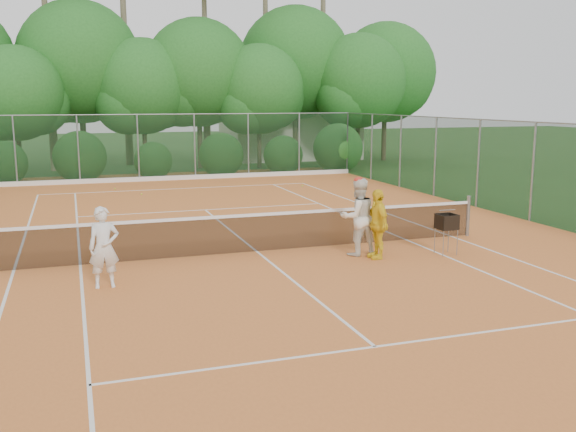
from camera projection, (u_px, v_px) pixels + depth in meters
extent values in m
plane|color=#22491A|center=(258.00, 253.00, 15.59)|extent=(120.00, 120.00, 0.00)
cube|color=orange|center=(258.00, 253.00, 15.58)|extent=(18.00, 36.00, 0.02)
cube|color=beige|center=(290.00, 134.00, 40.52)|extent=(8.00, 5.00, 3.00)
cylinder|color=gray|center=(468.00, 216.00, 17.35)|extent=(0.10, 0.10, 1.10)
cube|color=black|center=(257.00, 234.00, 15.50)|extent=(11.87, 0.03, 0.86)
cube|color=white|center=(257.00, 215.00, 15.42)|extent=(11.87, 0.04, 0.07)
imported|color=white|center=(104.00, 247.00, 12.55)|extent=(0.60, 0.40, 1.61)
imported|color=white|center=(358.00, 217.00, 15.16)|extent=(0.95, 0.77, 1.84)
ellipsoid|color=red|center=(359.00, 180.00, 15.00)|extent=(0.22, 0.22, 0.14)
imported|color=yellow|center=(377.00, 224.00, 14.86)|extent=(0.42, 0.96, 1.63)
cylinder|color=gray|center=(443.00, 244.00, 15.10)|extent=(0.02, 0.02, 0.62)
cylinder|color=gray|center=(448.00, 239.00, 15.57)|extent=(0.02, 0.02, 0.62)
cube|color=black|center=(447.00, 222.00, 15.25)|extent=(0.43, 0.43, 0.36)
sphere|color=#AFC82E|center=(115.00, 189.00, 26.43)|extent=(0.07, 0.07, 0.07)
sphere|color=#C2DB33|center=(142.00, 194.00, 24.91)|extent=(0.07, 0.07, 0.07)
sphere|color=#B1C62E|center=(302.00, 186.00, 27.34)|extent=(0.07, 0.07, 0.07)
cube|color=white|center=(179.00, 189.00, 26.66)|extent=(11.03, 0.06, 0.01)
cube|color=white|center=(14.00, 271.00, 13.85)|extent=(0.06, 23.77, 0.01)
cube|color=white|center=(453.00, 237.00, 17.31)|extent=(0.06, 23.77, 0.01)
cube|color=white|center=(80.00, 266.00, 14.29)|extent=(0.06, 23.77, 0.01)
cube|color=white|center=(408.00, 240.00, 16.88)|extent=(0.06, 23.77, 0.01)
cube|color=white|center=(205.00, 210.00, 21.55)|extent=(8.23, 0.06, 0.01)
cube|color=white|center=(375.00, 347.00, 9.62)|extent=(8.23, 0.06, 0.01)
cube|color=white|center=(258.00, 252.00, 15.58)|extent=(0.06, 12.80, 0.01)
cube|color=#19381E|center=(167.00, 147.00, 29.29)|extent=(18.00, 0.02, 3.00)
cylinder|color=gray|center=(347.00, 143.00, 32.13)|extent=(0.07, 0.07, 3.00)
cylinder|color=gray|center=(347.00, 143.00, 32.13)|extent=(0.07, 0.07, 3.00)
cylinder|color=brown|center=(19.00, 144.00, 30.49)|extent=(0.22, 0.22, 3.20)
sphere|color=#225E1F|center=(15.00, 93.00, 30.07)|extent=(4.48, 4.48, 4.48)
cylinder|color=brown|center=(83.00, 127.00, 33.65)|extent=(0.31, 0.31, 4.50)
sphere|color=#225E1F|center=(79.00, 62.00, 33.06)|extent=(6.30, 6.30, 6.30)
cylinder|color=brown|center=(145.00, 137.00, 33.29)|extent=(0.24, 0.24, 3.50)
sphere|color=#225E1F|center=(143.00, 86.00, 32.82)|extent=(4.90, 4.90, 4.90)
cylinder|color=brown|center=(200.00, 130.00, 34.65)|extent=(0.28, 0.28, 4.10)
sphere|color=#225E1F|center=(198.00, 73.00, 34.10)|extent=(5.74, 5.74, 5.74)
cylinder|color=brown|center=(259.00, 137.00, 34.54)|extent=(0.23, 0.23, 3.40)
sphere|color=#225E1F|center=(259.00, 89.00, 34.08)|extent=(4.76, 4.76, 4.76)
cylinder|color=brown|center=(295.00, 123.00, 37.88)|extent=(0.32, 0.32, 4.65)
sphere|color=#225E1F|center=(295.00, 63.00, 37.27)|extent=(6.51, 6.51, 6.51)
cylinder|color=brown|center=(358.00, 131.00, 36.76)|extent=(0.26, 0.26, 3.80)
sphere|color=#225E1F|center=(359.00, 81.00, 36.26)|extent=(5.32, 5.32, 5.32)
cylinder|color=brown|center=(384.00, 125.00, 39.00)|extent=(0.29, 0.29, 4.25)
sphere|color=#225E1F|center=(386.00, 72.00, 38.44)|extent=(5.95, 5.95, 5.95)
cone|color=brown|center=(48.00, 63.00, 32.60)|extent=(0.44, 0.44, 11.00)
cone|color=brown|center=(124.00, 29.00, 35.36)|extent=(0.44, 0.44, 15.00)
cone|color=brown|center=(206.00, 75.00, 34.74)|extent=(0.44, 0.44, 10.00)
cone|color=brown|center=(266.00, 59.00, 37.69)|extent=(0.44, 0.44, 12.00)
cone|color=brown|center=(323.00, 45.00, 39.70)|extent=(0.44, 0.44, 14.00)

